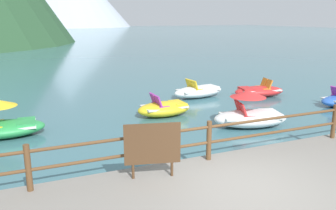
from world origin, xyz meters
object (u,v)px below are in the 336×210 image
(pedal_boat_5, at_px, (164,108))
(pedal_boat_3, at_px, (250,115))
(pedal_boat_1, at_px, (198,91))
(pedal_boat_0, at_px, (259,91))
(sign_board, at_px, (152,145))
(pedal_boat_4, at_px, (3,125))

(pedal_boat_5, bearing_deg, pedal_boat_3, -47.95)
(pedal_boat_1, xyz_separation_m, pedal_boat_5, (-2.71, -2.34, -0.00))
(pedal_boat_0, bearing_deg, pedal_boat_1, 160.32)
(sign_board, distance_m, pedal_boat_0, 10.69)
(pedal_boat_3, height_order, pedal_boat_5, pedal_boat_3)
(pedal_boat_0, bearing_deg, sign_board, -138.90)
(pedal_boat_0, height_order, pedal_boat_1, pedal_boat_1)
(sign_board, bearing_deg, pedal_boat_1, 56.42)
(pedal_boat_1, relative_size, pedal_boat_3, 0.95)
(pedal_boat_5, bearing_deg, pedal_boat_0, 14.10)
(pedal_boat_1, bearing_deg, pedal_boat_5, -139.14)
(pedal_boat_0, distance_m, pedal_boat_1, 2.90)
(sign_board, bearing_deg, pedal_boat_0, 41.10)
(pedal_boat_3, bearing_deg, pedal_boat_1, 83.95)
(pedal_boat_0, bearing_deg, pedal_boat_4, -171.48)
(pedal_boat_1, height_order, pedal_boat_3, pedal_boat_3)
(pedal_boat_4, xyz_separation_m, pedal_boat_5, (5.62, 0.29, -0.11))
(pedal_boat_0, distance_m, pedal_boat_5, 5.61)
(pedal_boat_4, bearing_deg, sign_board, -60.44)
(sign_board, xyz_separation_m, pedal_boat_3, (4.79, 3.20, -0.71))
(pedal_boat_3, height_order, pedal_boat_4, pedal_boat_3)
(pedal_boat_0, height_order, pedal_boat_4, pedal_boat_4)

